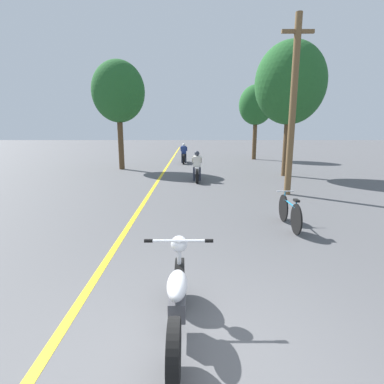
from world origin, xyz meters
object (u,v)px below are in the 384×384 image
Objects in this scene: motorcycle_foreground at (177,298)px; motorcycle_rider_lead at (196,169)px; roadside_tree_left at (118,92)px; roadside_tree_right_far at (255,105)px; motorcycle_rider_far at (183,156)px; roadside_tree_right_near at (290,84)px; bicycle_parked at (289,212)px; utility_pole at (292,106)px.

motorcycle_rider_lead reaches higher than motorcycle_foreground.
motorcycle_rider_lead is at bearing 87.84° from motorcycle_foreground.
roadside_tree_left reaches higher than motorcycle_rider_lead.
motorcycle_rider_lead is (-4.69, -9.89, -3.60)m from roadside_tree_right_far.
roadside_tree_left is 6.28m from motorcycle_rider_far.
roadside_tree_right_near is at bearing -15.79° from roadside_tree_left.
roadside_tree_left is 13.38m from bicycle_parked.
roadside_tree_right_far reaches higher than motorcycle_rider_lead.
roadside_tree_right_near is 3.26× the size of motorcycle_foreground.
roadside_tree_right_near is 8.41m from roadside_tree_right_far.
roadside_tree_left is at bearing 105.38° from motorcycle_foreground.
roadside_tree_left is (-9.17, -5.84, 0.33)m from roadside_tree_right_far.
roadside_tree_right_near is at bearing 18.00° from motorcycle_rider_lead.
bicycle_parked is (-2.50, -16.69, -3.75)m from roadside_tree_right_far.
motorcycle_foreground is (4.07, -14.79, -4.02)m from roadside_tree_left.
motorcycle_rider_lead reaches higher than motorcycle_rider_far.
motorcycle_foreground is 4.72m from bicycle_parked.
motorcycle_rider_lead is at bearing -115.39° from roadside_tree_right_far.
motorcycle_rider_far is 14.42m from bicycle_parked.
utility_pole is 1.00× the size of roadside_tree_left.
utility_pole is 0.95× the size of roadside_tree_right_near.
utility_pole is 3.09× the size of motorcycle_rider_lead.
motorcycle_rider_far is at bearing 41.53° from roadside_tree_left.
roadside_tree_right_near is (1.24, 4.45, 1.36)m from utility_pole.
motorcycle_rider_far is 1.29× the size of bicycle_parked.
utility_pole is at bearing -67.95° from motorcycle_rider_far.
roadside_tree_right_near is 1.05× the size of roadside_tree_left.
roadside_tree_right_far is at bearing 89.31° from roadside_tree_right_near.
motorcycle_rider_far is (3.66, 3.25, -3.94)m from roadside_tree_left.
roadside_tree_right_far is at bearing 32.48° from roadside_tree_left.
utility_pole is 3.09× the size of motorcycle_foreground.
motorcycle_rider_lead is (-4.59, -1.49, -4.04)m from roadside_tree_right_near.
utility_pole is at bearing 73.31° from bicycle_parked.
roadside_tree_right_far is 11.53m from motorcycle_rider_lead.
utility_pole is 10.58m from roadside_tree_left.
roadside_tree_right_near is 8.90m from motorcycle_rider_far.
roadside_tree_left reaches higher than roadside_tree_right_far.
utility_pole reaches higher than bicycle_parked.
motorcycle_foreground is 10.74m from motorcycle_rider_lead.
roadside_tree_right_far is at bearing 64.61° from motorcycle_rider_lead.
roadside_tree_right_near is 3.27× the size of motorcycle_rider_lead.
utility_pole is at bearing -41.48° from motorcycle_rider_lead.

